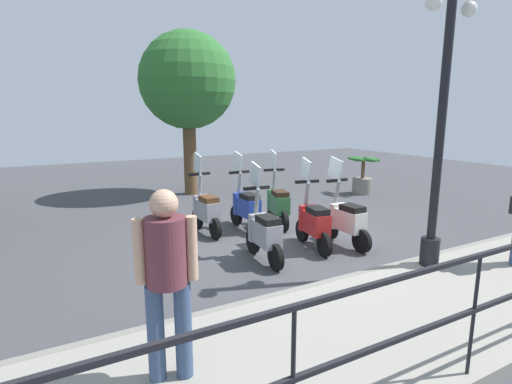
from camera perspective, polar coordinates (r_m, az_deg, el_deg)
ground_plane at (r=7.49m, az=4.12°, el=-6.66°), size 28.00×28.00×0.00m
promenade_walkway at (r=5.30m, az=23.62°, el=-14.64°), size 2.20×20.00×0.15m
lamp_post_near at (r=6.00m, az=24.74°, el=6.49°), size 0.26×0.90×4.00m
pedestrian_distant at (r=3.28m, az=-12.61°, el=-11.03°), size 0.40×0.47×1.59m
tree_distant at (r=11.44m, az=-9.74°, el=15.29°), size 2.64×2.64×4.48m
potted_palm at (r=11.86m, az=14.98°, el=1.90°), size 1.06×0.66×1.05m
scooter_near_0 at (r=7.13m, az=12.74°, el=-3.82°), size 1.23×0.44×1.54m
scooter_near_1 at (r=6.88m, az=8.19°, el=-4.20°), size 1.23×0.47×1.54m
scooter_near_2 at (r=6.24m, az=1.14°, el=-5.70°), size 1.23×0.44×1.54m
scooter_far_0 at (r=8.20m, az=3.14°, el=-1.56°), size 1.21×0.51×1.54m
scooter_far_1 at (r=7.90m, az=-1.45°, el=-2.05°), size 1.23×0.44×1.54m
scooter_far_2 at (r=7.72m, az=-7.17°, el=-2.45°), size 1.23×0.44×1.54m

